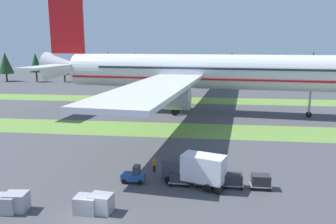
{
  "coord_description": "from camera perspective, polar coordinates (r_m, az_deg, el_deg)",
  "views": [
    {
      "loc": [
        9.69,
        -24.98,
        15.05
      ],
      "look_at": [
        3.14,
        29.29,
        4.0
      ],
      "focal_mm": 35.6,
      "sensor_mm": 36.0,
      "label": 1
    }
  ],
  "objects": [
    {
      "name": "grass_strip_far",
      "position": [
        92.74,
        0.79,
        2.09
      ],
      "size": [
        320.0,
        10.54,
        0.01
      ],
      "primitive_type": "cube",
      "color": "olive",
      "rests_on": "ground"
    },
    {
      "name": "baggage_tug",
      "position": [
        37.78,
        -5.85,
        -10.77
      ],
      "size": [
        2.6,
        1.3,
        1.97
      ],
      "rotation": [
        0.0,
        0.0,
        1.57
      ],
      "color": "#1E4C8E",
      "rests_on": "ground"
    },
    {
      "name": "taxiway_marker_0",
      "position": [
        57.49,
        3.25,
        -3.43
      ],
      "size": [
        0.44,
        0.44,
        0.66
      ],
      "primitive_type": "cone",
      "color": "orange",
      "rests_on": "ground"
    },
    {
      "name": "distant_tree_line",
      "position": [
        131.34,
        1.78,
        8.13
      ],
      "size": [
        154.52,
        10.08,
        12.67
      ],
      "color": "#4C3823",
      "rests_on": "ground"
    },
    {
      "name": "uld_container_3",
      "position": [
        32.35,
        -13.83,
        -15.09
      ],
      "size": [
        2.05,
        1.66,
        1.57
      ],
      "primitive_type": "cube",
      "rotation": [
        0.0,
        0.0,
        -0.03
      ],
      "color": "#A3A3A8",
      "rests_on": "ground"
    },
    {
      "name": "taxiway_marker_1",
      "position": [
        57.83,
        3.24,
        -3.4
      ],
      "size": [
        0.44,
        0.44,
        0.54
      ],
      "primitive_type": "cone",
      "color": "orange",
      "rests_on": "ground"
    },
    {
      "name": "cargo_dolly_third",
      "position": [
        37.02,
        11.06,
        -11.24
      ],
      "size": [
        2.2,
        1.5,
        1.55
      ],
      "rotation": [
        0.0,
        0.0,
        1.57
      ],
      "color": "#A3A3A8",
      "rests_on": "ground"
    },
    {
      "name": "ground_plane",
      "position": [
        30.73,
        -13.13,
        -18.22
      ],
      "size": [
        400.0,
        400.0,
        0.0
      ],
      "primitive_type": "plane",
      "color": "#47474C"
    },
    {
      "name": "cargo_dolly_second",
      "position": [
        36.9,
        6.48,
        -11.16
      ],
      "size": [
        2.2,
        1.5,
        1.55
      ],
      "rotation": [
        0.0,
        0.0,
        1.57
      ],
      "color": "#A3A3A8",
      "rests_on": "ground"
    },
    {
      "name": "catering_truck",
      "position": [
        36.54,
        4.71,
        -9.62
      ],
      "size": [
        7.32,
        4.44,
        3.58
      ],
      "rotation": [
        0.0,
        0.0,
        1.24
      ],
      "color": "#2D333D",
      "rests_on": "ground"
    },
    {
      "name": "cargo_dolly_fourth",
      "position": [
        37.36,
        15.59,
        -11.24
      ],
      "size": [
        2.2,
        1.5,
        1.55
      ],
      "rotation": [
        0.0,
        0.0,
        1.57
      ],
      "color": "#A3A3A8",
      "rests_on": "ground"
    },
    {
      "name": "airliner",
      "position": [
        75.02,
        3.85,
        6.98
      ],
      "size": [
        71.38,
        88.13,
        25.85
      ],
      "rotation": [
        0.0,
        0.0,
        -1.68
      ],
      "color": "silver",
      "rests_on": "ground"
    },
    {
      "name": "ground_crew_marshaller",
      "position": [
        40.52,
        -2.37,
        -8.95
      ],
      "size": [
        0.36,
        0.52,
        1.74
      ],
      "rotation": [
        0.0,
        0.0,
        4.3
      ],
      "color": "black",
      "rests_on": "ground"
    },
    {
      "name": "uld_container_0",
      "position": [
        34.86,
        -25.97,
        -13.93
      ],
      "size": [
        2.08,
        1.7,
        1.59
      ],
      "primitive_type": "cube",
      "rotation": [
        0.0,
        0.0,
        0.05
      ],
      "color": "#A3A3A8",
      "rests_on": "ground"
    },
    {
      "name": "uld_container_1",
      "position": [
        34.7,
        -24.53,
        -13.81
      ],
      "size": [
        2.13,
        1.76,
        1.72
      ],
      "primitive_type": "cube",
      "rotation": [
        0.0,
        0.0,
        0.08
      ],
      "color": "#A3A3A8",
      "rests_on": "ground"
    },
    {
      "name": "cargo_dolly_lead",
      "position": [
        37.01,
        1.9,
        -11.02
      ],
      "size": [
        2.2,
        1.5,
        1.55
      ],
      "rotation": [
        0.0,
        0.0,
        1.57
      ],
      "color": "#A3A3A8",
      "rests_on": "ground"
    },
    {
      "name": "grass_strip_near",
      "position": [
        60.62,
        -2.54,
        -2.96
      ],
      "size": [
        320.0,
        10.54,
        0.01
      ],
      "primitive_type": "cube",
      "color": "olive",
      "rests_on": "ground"
    },
    {
      "name": "uld_container_2",
      "position": [
        32.1,
        -11.38,
        -15.07
      ],
      "size": [
        2.2,
        1.85,
        1.7
      ],
      "primitive_type": "cube",
      "rotation": [
        0.0,
        0.0,
        -0.13
      ],
      "color": "#A3A3A8",
      "rests_on": "ground"
    }
  ]
}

